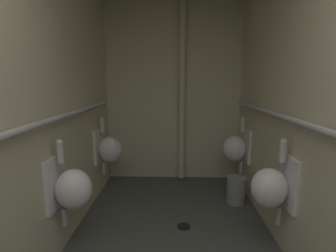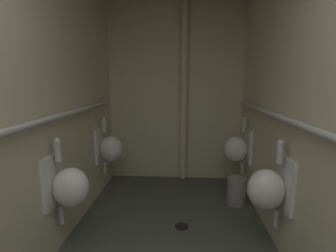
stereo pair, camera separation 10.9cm
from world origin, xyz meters
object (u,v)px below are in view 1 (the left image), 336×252
at_px(urinal_left_mid, 71,188).
at_px(urinal_right_far, 236,148).
at_px(urinal_left_far, 109,149).
at_px(standpipe_back_wall, 182,93).
at_px(floor_drain, 184,226).
at_px(waste_bin, 236,190).
at_px(urinal_right_mid, 272,187).

height_order(urinal_left_mid, urinal_right_far, same).
height_order(urinal_left_far, urinal_right_far, same).
height_order(standpipe_back_wall, floor_drain, standpipe_back_wall).
distance_m(urinal_right_far, waste_bin, 0.54).
distance_m(urinal_left_mid, urinal_left_far, 1.19).
xyz_separation_m(urinal_left_far, floor_drain, (0.95, -0.74, -0.61)).
distance_m(urinal_left_far, floor_drain, 1.35).
xyz_separation_m(urinal_left_far, urinal_right_mid, (1.66, -1.12, 0.00)).
relative_size(urinal_left_far, standpipe_back_wall, 0.29).
bearing_deg(standpipe_back_wall, urinal_left_mid, -119.40).
height_order(floor_drain, waste_bin, waste_bin).
bearing_deg(urinal_right_mid, urinal_left_mid, -177.78).
height_order(urinal_right_mid, waste_bin, urinal_right_mid).
xyz_separation_m(urinal_right_far, floor_drain, (-0.71, -0.83, -0.61)).
bearing_deg(urinal_left_mid, standpipe_back_wall, 60.60).
distance_m(urinal_left_mid, waste_bin, 1.94).
bearing_deg(urinal_right_far, urinal_left_far, -176.97).
bearing_deg(floor_drain, standpipe_back_wall, 89.67).
relative_size(urinal_right_far, floor_drain, 5.39).
height_order(urinal_right_mid, urinal_right_far, same).
bearing_deg(urinal_left_far, urinal_right_mid, -34.03).
xyz_separation_m(urinal_left_mid, urinal_right_far, (1.66, 1.28, 0.00)).
distance_m(floor_drain, waste_bin, 0.86).
bearing_deg(waste_bin, urinal_left_far, 172.64).
xyz_separation_m(floor_drain, waste_bin, (0.66, 0.54, 0.16)).
bearing_deg(urinal_right_far, standpipe_back_wall, 148.85).
height_order(urinal_left_mid, urinal_right_mid, same).
bearing_deg(urinal_left_far, urinal_left_mid, -90.00).
bearing_deg(urinal_left_mid, urinal_left_far, 90.00).
height_order(urinal_left_far, floor_drain, urinal_left_far).
relative_size(urinal_left_far, urinal_right_far, 1.00).
bearing_deg(urinal_left_far, waste_bin, -7.36).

